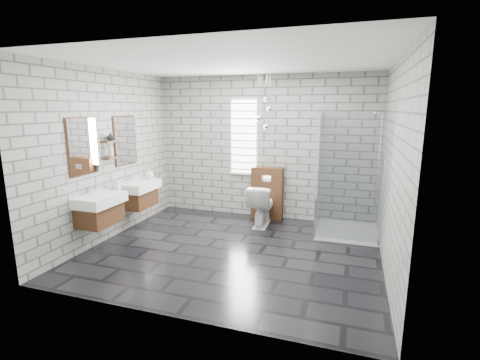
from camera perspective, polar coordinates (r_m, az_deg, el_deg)
The scene contains 20 objects.
floor at distance 5.32m, azimuth -1.13°, elevation -11.54°, with size 4.20×3.60×0.02m, color black.
ceiling at distance 4.93m, azimuth -1.27°, elevation 18.91°, with size 4.20×3.60×0.02m, color white.
wall_back at distance 6.67m, azimuth 3.97°, elevation 5.29°, with size 4.20×0.02×2.70m, color #9A9A95.
wall_front at distance 3.32m, azimuth -11.55°, elevation -1.41°, with size 4.20×0.02×2.70m, color #9A9A95.
wall_left at distance 5.98m, azimuth -20.69°, elevation 3.83°, with size 0.02×3.60×2.70m, color #9A9A95.
wall_right at distance 4.70m, azimuth 23.87°, elevation 1.63°, with size 0.02×3.60×2.70m, color #9A9A95.
vanity_left at distance 5.52m, azimuth -22.34°, elevation -3.18°, with size 0.47×0.70×1.57m.
vanity_right at distance 6.28m, azimuth -16.54°, elevation -1.06°, with size 0.47×0.70×1.57m.
shelf_lower at distance 5.90m, azimuth -20.36°, elevation 3.45°, with size 0.14×0.30×0.03m, color #4B2C17.
shelf_upper at distance 5.87m, azimuth -20.54°, elevation 5.96°, with size 0.14×0.30×0.03m, color #4B2C17.
window at distance 6.73m, azimuth 0.60°, elevation 7.08°, with size 0.56×0.05×1.48m.
cistern_panel at distance 6.69m, azimuth 4.50°, elevation -2.10°, with size 0.60×0.20×1.00m, color #4B2C17.
flush_plate at distance 6.52m, azimuth 4.32°, elevation 0.25°, with size 0.18×0.01×0.12m, color silver.
shower_enclosure at distance 6.02m, azimuth 16.37°, elevation -4.10°, with size 1.00×1.00×2.03m.
pendant_cluster at distance 6.17m, azimuth 3.98°, elevation 10.89°, with size 0.25×0.29×0.96m.
toilet at distance 6.32m, azimuth 3.56°, elevation -4.11°, with size 0.42×0.73×0.74m, color white.
soap_bottle_a at distance 5.72m, azimuth -19.55°, elevation -0.51°, with size 0.09×0.09×0.20m, color #B2B2B2.
soap_bottle_b at distance 6.42m, azimuth -14.61°, elevation 1.02°, with size 0.15×0.15×0.19m, color #B2B2B2.
soap_bottle_c at distance 5.86m, azimuth -20.47°, elevation 4.61°, with size 0.08×0.08×0.21m, color #B2B2B2.
vase at distance 5.86m, azimuth -20.46°, elevation 6.73°, with size 0.12×0.12×0.13m, color #B2B2B2.
Camera 1 is at (1.62, -4.62, 2.09)m, focal length 26.00 mm.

